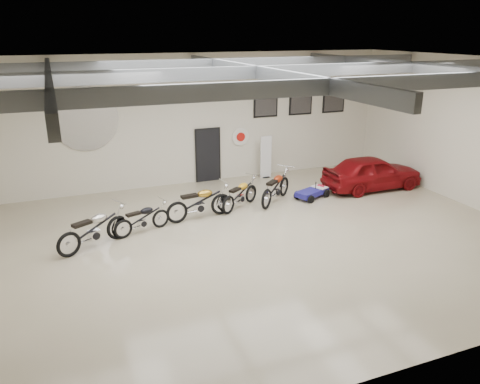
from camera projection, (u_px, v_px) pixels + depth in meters
name	position (u px, v px, depth m)	size (l,w,h in m)	color
floor	(255.00, 240.00, 13.57)	(16.00, 12.00, 0.01)	tan
ceiling	(257.00, 62.00, 11.93)	(16.00, 12.00, 0.01)	slate
back_wall	(194.00, 120.00, 18.02)	(16.00, 0.02, 5.00)	beige
right_wall	(477.00, 134.00, 15.53)	(0.02, 12.00, 5.00)	beige
ceiling_beams	(257.00, 72.00, 12.01)	(15.80, 11.80, 0.32)	slate
door	(208.00, 156.00, 18.63)	(0.92, 0.08, 2.10)	black
logo_plaque	(85.00, 119.00, 16.49)	(2.30, 0.06, 1.16)	silver
poster_left	(266.00, 100.00, 18.83)	(1.05, 0.08, 1.35)	black
poster_mid	(301.00, 98.00, 19.39)	(1.05, 0.08, 1.35)	black
poster_right	(334.00, 97.00, 19.95)	(1.05, 0.08, 1.35)	black
oil_sign	(240.00, 137.00, 18.90)	(0.72, 0.10, 0.72)	white
banner_stand	(266.00, 157.00, 19.10)	(0.49, 0.19, 1.78)	white
motorcycle_silver	(93.00, 229.00, 12.95)	(2.19, 0.68, 1.14)	silver
motorcycle_black	(142.00, 218.00, 13.93)	(1.79, 0.56, 0.93)	silver
motorcycle_gold	(199.00, 202.00, 14.96)	(2.21, 0.69, 1.15)	silver
motorcycle_yellow	(240.00, 194.00, 15.89)	(1.96, 0.61, 1.02)	silver
motorcycle_red	(276.00, 187.00, 16.42)	(2.19, 0.68, 1.14)	silver
go_kart	(314.00, 190.00, 16.99)	(1.62, 0.73, 0.59)	navy
vintage_car	(372.00, 172.00, 17.79)	(3.84, 1.55, 1.31)	maroon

